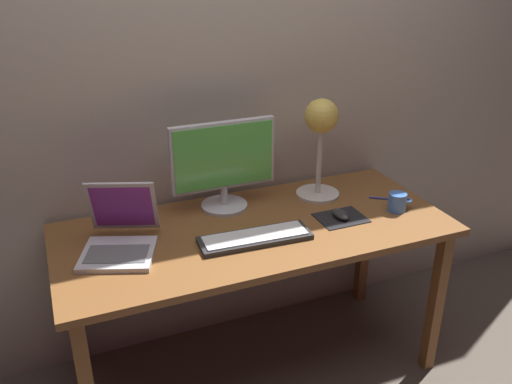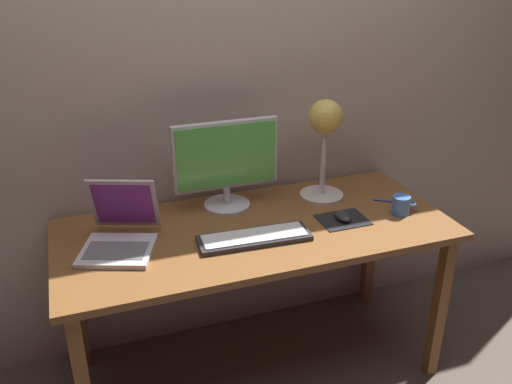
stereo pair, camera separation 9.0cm
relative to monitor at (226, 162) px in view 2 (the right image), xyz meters
The scene contains 11 objects.
ground_plane 0.98m from the monitor, 75.52° to the right, with size 4.80×4.80×0.00m, color brown.
back_wall 0.40m from the monitor, 72.82° to the left, with size 4.80×0.06×2.60m, color #B2A893.
desk 0.37m from the monitor, 75.52° to the right, with size 1.60×0.70×0.74m.
monitor is the anchor object (origin of this frame).
keyboard_main 0.38m from the monitor, 87.62° to the right, with size 0.45×0.16×0.03m.
laptop 0.52m from the monitor, 159.92° to the right, with size 0.35×0.38×0.25m.
desk_lamp 0.45m from the monitor, ahead, with size 0.20×0.20×0.45m.
mousepad 0.55m from the monitor, 34.37° to the right, with size 0.20×0.16×0.00m, color black.
mouse 0.54m from the monitor, 34.57° to the right, with size 0.06×0.10×0.03m, color #28282B.
coffee_mug 0.77m from the monitor, 24.79° to the right, with size 0.11×0.08×0.08m.
pen 0.75m from the monitor, 16.04° to the right, with size 0.01×0.01×0.14m, color #2633A5.
Camera 2 is at (-0.66, -1.85, 1.79)m, focal length 38.25 mm.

